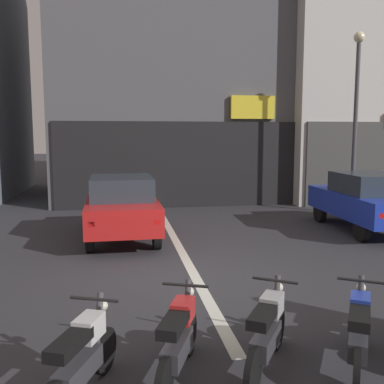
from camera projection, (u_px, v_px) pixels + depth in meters
The scene contains 11 objects.
ground_plane at pixel (197, 280), 8.22m from camera, with size 120.00×120.00×0.00m, color #333338.
lane_centre_line at pixel (164, 219), 14.09m from camera, with size 0.20×18.00×0.01m, color silver.
building_mid_block at pixel (174, 78), 20.05m from camera, with size 10.24×8.59×10.60m.
car_red_crossing_near at pixel (122, 205), 11.42m from camera, with size 1.85×4.14×1.64m.
car_blue_parked_kerbside at pixel (366, 200), 12.39m from camera, with size 1.93×4.17×1.64m.
car_silver_down_street at pixel (172, 174), 20.51m from camera, with size 2.27×4.29×1.64m.
street_lamp at pixel (356, 103), 14.67m from camera, with size 0.36×0.36×6.07m.
motorcycle_white_row_leftmost at pixel (81, 358), 4.41m from camera, with size 0.74×1.57×0.98m.
motorcycle_red_row_left_mid at pixel (179, 338), 4.85m from camera, with size 0.73×1.58×0.98m.
motorcycle_silver_row_centre at pixel (267, 331), 5.03m from camera, with size 0.97×1.44×0.98m.
motorcycle_blue_row_right_mid at pixel (359, 331), 5.02m from camera, with size 0.92×1.46×0.98m.
Camera 1 is at (-1.39, -7.82, 2.69)m, focal length 41.04 mm.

